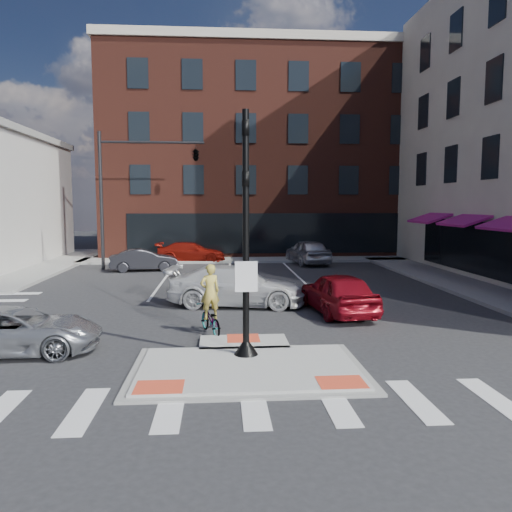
{
  "coord_description": "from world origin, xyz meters",
  "views": [
    {
      "loc": [
        -0.63,
        -11.71,
        3.87
      ],
      "look_at": [
        0.65,
        6.0,
        2.0
      ],
      "focal_mm": 35.0,
      "sensor_mm": 36.0,
      "label": 1
    }
  ],
  "objects": [
    {
      "name": "bg_car_red",
      "position": [
        -2.56,
        21.5,
        0.66
      ],
      "size": [
        4.68,
        2.21,
        1.32
      ],
      "primitive_type": "imported",
      "rotation": [
        0.0,
        0.0,
        1.49
      ],
      "color": "maroon",
      "rests_on": "ground"
    },
    {
      "name": "bg_car_silver",
      "position": [
        5.0,
        19.89,
        0.8
      ],
      "size": [
        2.61,
        4.93,
        1.6
      ],
      "primitive_type": "imported",
      "rotation": [
        0.0,
        0.0,
        3.3
      ],
      "color": "silver",
      "rests_on": "ground"
    },
    {
      "name": "silver_suv",
      "position": [
        -5.94,
        1.3,
        0.6
      ],
      "size": [
        4.45,
        2.26,
        1.21
      ],
      "primitive_type": "imported",
      "rotation": [
        0.0,
        0.0,
        1.63
      ],
      "color": "#AEB1B5",
      "rests_on": "ground"
    },
    {
      "name": "cyclist",
      "position": [
        -0.94,
        2.91,
        0.71
      ],
      "size": [
        1.07,
        1.74,
        2.1
      ],
      "rotation": [
        0.0,
        0.0,
        3.47
      ],
      "color": "#3F3F44",
      "rests_on": "ground"
    },
    {
      "name": "building_n",
      "position": [
        3.0,
        31.99,
        7.8
      ],
      "size": [
        24.4,
        18.4,
        15.5
      ],
      "color": "#55241A",
      "rests_on": "ground"
    },
    {
      "name": "ground",
      "position": [
        0.0,
        0.0,
        0.0
      ],
      "size": [
        120.0,
        120.0,
        0.0
      ],
      "primitive_type": "plane",
      "color": "#28282B",
      "rests_on": "ground"
    },
    {
      "name": "bg_car_dark",
      "position": [
        -5.0,
        17.22,
        0.64
      ],
      "size": [
        4.01,
        1.89,
        1.27
      ],
      "primitive_type": "imported",
      "rotation": [
        0.0,
        0.0,
        1.72
      ],
      "color": "#28282E",
      "rests_on": "ground"
    },
    {
      "name": "red_sedan",
      "position": [
        3.5,
        5.38,
        0.74
      ],
      "size": [
        2.3,
        4.53,
        1.48
      ],
      "primitive_type": "imported",
      "rotation": [
        0.0,
        0.0,
        3.27
      ],
      "color": "maroon",
      "rests_on": "ground"
    },
    {
      "name": "mast_arm_signal",
      "position": [
        -3.47,
        18.0,
        6.21
      ],
      "size": [
        6.1,
        2.24,
        8.0
      ],
      "color": "black",
      "rests_on": "ground"
    },
    {
      "name": "sidewalk_e",
      "position": [
        10.8,
        10.0,
        0.07
      ],
      "size": [
        3.0,
        24.0,
        0.15
      ],
      "primitive_type": "cube",
      "color": "gray",
      "rests_on": "ground"
    },
    {
      "name": "refuge_island",
      "position": [
        0.0,
        -0.26,
        0.05
      ],
      "size": [
        5.4,
        4.65,
        0.13
      ],
      "color": "gray",
      "rests_on": "ground"
    },
    {
      "name": "white_pickup",
      "position": [
        -0.03,
        7.0,
        0.75
      ],
      "size": [
        5.45,
        2.85,
        1.51
      ],
      "primitive_type": "imported",
      "rotation": [
        0.0,
        0.0,
        1.43
      ],
      "color": "silver",
      "rests_on": "ground"
    },
    {
      "name": "signal_pole",
      "position": [
        0.0,
        0.4,
        2.36
      ],
      "size": [
        0.6,
        0.6,
        5.98
      ],
      "color": "black",
      "rests_on": "refuge_island"
    },
    {
      "name": "building_far_right",
      "position": [
        9.0,
        54.0,
        6.0
      ],
      "size": [
        12.0,
        12.0,
        12.0
      ],
      "primitive_type": "cube",
      "color": "brown",
      "rests_on": "ground"
    },
    {
      "name": "building_far_left",
      "position": [
        -4.0,
        52.0,
        5.0
      ],
      "size": [
        10.0,
        12.0,
        10.0
      ],
      "primitive_type": "cube",
      "color": "slate",
      "rests_on": "ground"
    },
    {
      "name": "sidewalk_n",
      "position": [
        3.0,
        22.0,
        0.07
      ],
      "size": [
        26.0,
        3.0,
        0.15
      ],
      "primitive_type": "cube",
      "color": "gray",
      "rests_on": "ground"
    }
  ]
}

